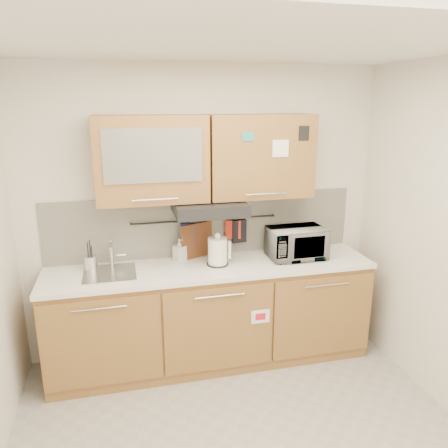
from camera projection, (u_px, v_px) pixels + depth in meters
ceiling at (258, 36)px, 2.19m from camera, size 3.20×3.20×0.00m
wall_back at (204, 214)px, 3.95m from camera, size 3.20×0.00×3.20m
base_cabinet at (212, 319)px, 3.90m from camera, size 2.80×0.64×0.88m
countertop at (211, 268)px, 3.76m from camera, size 2.82×0.62×0.04m
backsplash at (204, 225)px, 3.96m from camera, size 2.80×0.02×0.56m
upper_cabinets at (207, 158)px, 3.63m from camera, size 1.82×0.37×0.70m
range_hood at (209, 207)px, 3.68m from camera, size 0.60×0.46×0.10m
sink at (110, 273)px, 3.58m from camera, size 0.42×0.40×0.26m
utensil_rail at (205, 220)px, 3.91m from camera, size 1.30×0.02×0.02m
utensil_crock at (91, 263)px, 3.62m from camera, size 0.14×0.14×0.27m
kettle at (218, 252)px, 3.75m from camera, size 0.21×0.19×0.29m
toaster at (296, 249)px, 3.90m from camera, size 0.23×0.14×0.17m
microwave at (296, 243)px, 3.92m from camera, size 0.50×0.35×0.28m
soap_bottle at (180, 250)px, 3.85m from camera, size 0.13×0.13×0.20m
cutting_board at (199, 247)px, 3.95m from camera, size 0.35×0.18×0.46m
oven_mitt at (188, 235)px, 3.90m from camera, size 0.14×0.07×0.22m
dark_pouch at (239, 231)px, 4.00m from camera, size 0.14×0.06×0.21m
pot_holder at (233, 230)px, 3.98m from camera, size 0.14×0.05×0.17m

